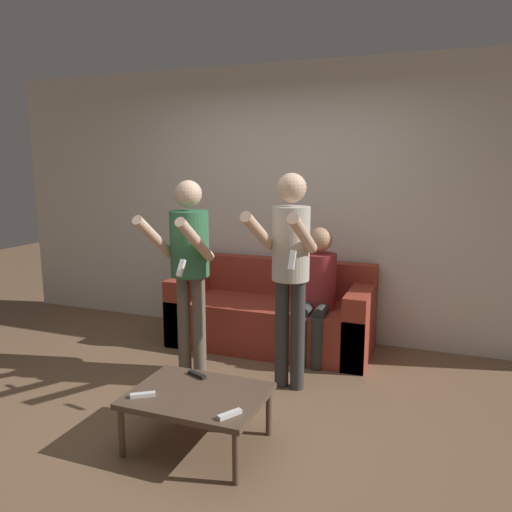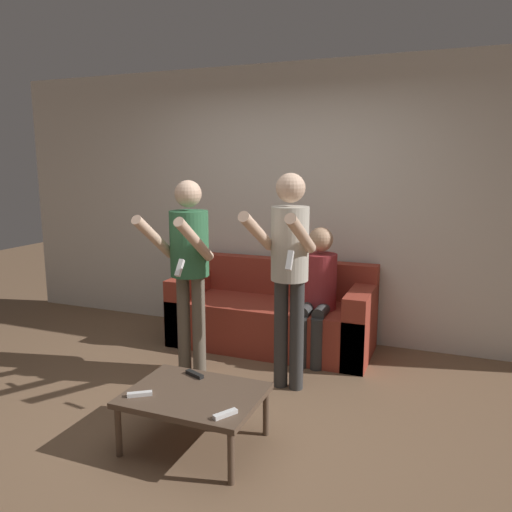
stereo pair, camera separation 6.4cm
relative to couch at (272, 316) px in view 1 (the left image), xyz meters
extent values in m
plane|color=brown|center=(0.01, -1.48, -0.29)|extent=(14.00, 14.00, 0.00)
cube|color=silver|center=(0.01, 0.42, 1.06)|extent=(6.40, 0.06, 2.70)
cube|color=#9E3828|center=(0.00, -0.03, -0.07)|extent=(1.90, 0.77, 0.45)
cube|color=#9E3828|center=(0.00, 0.27, 0.34)|extent=(1.90, 0.16, 0.36)
cube|color=#9E3828|center=(-0.85, -0.03, 0.03)|extent=(0.20, 0.77, 0.65)
cube|color=#9E3828|center=(0.85, -0.03, 0.03)|extent=(0.20, 0.77, 0.65)
cylinder|color=#6B6051|center=(-0.50, -0.82, 0.13)|extent=(0.11, 0.11, 0.84)
cylinder|color=#6B6051|center=(-0.36, -0.82, 0.13)|extent=(0.11, 0.11, 0.84)
cylinder|color=#337047|center=(-0.43, -0.82, 0.81)|extent=(0.32, 0.32, 0.53)
sphere|color=beige|center=(-0.43, -0.82, 1.21)|extent=(0.22, 0.22, 0.22)
cylinder|color=beige|center=(-0.61, -1.06, 0.88)|extent=(0.08, 0.51, 0.40)
cylinder|color=beige|center=(-0.25, -1.06, 0.88)|extent=(0.08, 0.51, 0.40)
cube|color=white|center=(-0.25, -1.29, 0.71)|extent=(0.04, 0.10, 0.12)
cylinder|color=#383838|center=(0.37, -0.82, 0.14)|extent=(0.11, 0.11, 0.87)
cylinder|color=#383838|center=(0.49, -0.82, 0.14)|extent=(0.11, 0.11, 0.87)
cylinder|color=beige|center=(0.43, -0.82, 0.86)|extent=(0.29, 0.29, 0.56)
sphere|color=beige|center=(0.43, -0.82, 1.28)|extent=(0.22, 0.22, 0.22)
cylinder|color=beige|center=(0.27, -1.08, 0.97)|extent=(0.08, 0.55, 0.34)
cylinder|color=beige|center=(0.59, -1.08, 0.97)|extent=(0.08, 0.55, 0.34)
cube|color=white|center=(0.59, -1.33, 0.84)|extent=(0.04, 0.09, 0.13)
cylinder|color=#383838|center=(0.41, -0.40, -0.07)|extent=(0.11, 0.11, 0.45)
cylinder|color=#383838|center=(0.55, -0.40, -0.07)|extent=(0.11, 0.11, 0.45)
cylinder|color=#383838|center=(0.41, -0.24, 0.19)|extent=(0.11, 0.32, 0.11)
cylinder|color=#383838|center=(0.55, -0.24, 0.19)|extent=(0.11, 0.32, 0.11)
cylinder|color=#9E2D33|center=(0.48, -0.08, 0.41)|extent=(0.30, 0.30, 0.50)
sphere|color=tan|center=(0.48, -0.08, 0.79)|extent=(0.22, 0.22, 0.22)
cube|color=brown|center=(0.14, -1.83, 0.04)|extent=(0.82, 0.63, 0.04)
cylinder|color=brown|center=(-0.23, -2.10, -0.13)|extent=(0.04, 0.04, 0.32)
cylinder|color=brown|center=(0.51, -2.10, -0.13)|extent=(0.04, 0.04, 0.32)
cylinder|color=brown|center=(-0.23, -1.55, -0.13)|extent=(0.04, 0.04, 0.32)
cylinder|color=brown|center=(0.51, -1.55, -0.13)|extent=(0.04, 0.04, 0.32)
cube|color=white|center=(0.44, -2.02, 0.07)|extent=(0.11, 0.15, 0.02)
cube|color=white|center=(-0.15, -1.99, 0.07)|extent=(0.14, 0.11, 0.02)
cube|color=black|center=(0.03, -1.61, 0.07)|extent=(0.15, 0.09, 0.02)
camera|label=1|loc=(1.49, -4.38, 1.45)|focal=35.00mm
camera|label=2|loc=(1.55, -4.36, 1.45)|focal=35.00mm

